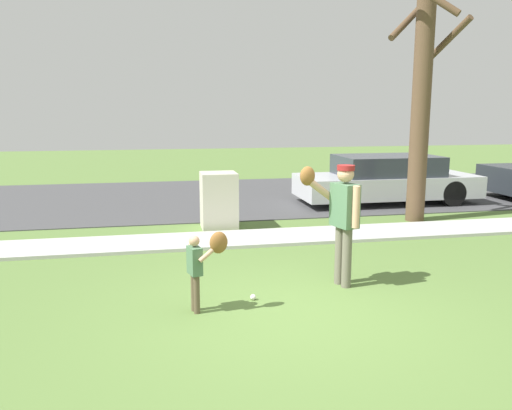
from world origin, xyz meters
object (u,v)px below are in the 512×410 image
object	(u,v)px
person_child	(202,260)
baseball	(253,297)
person_adult	(341,211)
street_tree_near	(423,78)
parked_sedan_silver	(386,180)
utility_cabinet	(219,201)

from	to	relation	value
person_child	baseball	size ratio (longest dim) A/B	13.38
person_adult	person_child	world-z (taller)	person_adult
person_child	baseball	world-z (taller)	person_child
person_adult	street_tree_near	world-z (taller)	street_tree_near
baseball	street_tree_near	world-z (taller)	street_tree_near
person_adult	baseball	world-z (taller)	person_adult
person_adult	parked_sedan_silver	distance (m)	6.82
utility_cabinet	person_child	bearing A→B (deg)	-99.70
person_adult	street_tree_near	xyz separation A→B (m)	(3.14, 3.72, 2.02)
baseball	utility_cabinet	distance (m)	4.19
utility_cabinet	parked_sedan_silver	bearing A→B (deg)	23.57
utility_cabinet	street_tree_near	bearing A→B (deg)	-1.51
baseball	street_tree_near	xyz separation A→B (m)	(4.42, 4.04, 3.03)
baseball	utility_cabinet	world-z (taller)	utility_cabinet
utility_cabinet	parked_sedan_silver	world-z (taller)	parked_sedan_silver
person_child	parked_sedan_silver	xyz separation A→B (m)	(5.39, 6.45, -0.03)
person_adult	utility_cabinet	size ratio (longest dim) A/B	1.45
person_child	street_tree_near	world-z (taller)	street_tree_near
person_child	utility_cabinet	distance (m)	4.49
utility_cabinet	parked_sedan_silver	size ratio (longest dim) A/B	0.25
baseball	parked_sedan_silver	bearing A→B (deg)	52.56
parked_sedan_silver	utility_cabinet	bearing A→B (deg)	23.57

